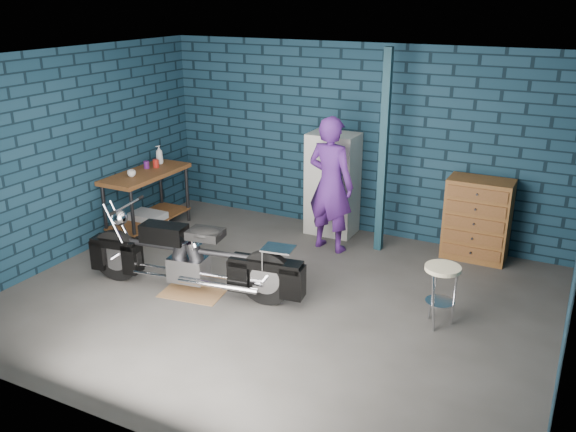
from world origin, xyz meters
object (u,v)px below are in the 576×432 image
(storage_bin, at_px, (148,223))
(shop_stool, at_px, (440,296))
(person, at_px, (331,184))
(workbench, at_px, (148,202))
(locker, at_px, (332,184))
(tool_chest, at_px, (477,220))
(motorcycle, at_px, (192,252))

(storage_bin, distance_m, shop_stool, 4.51)
(person, xyz_separation_m, storage_bin, (-2.60, -0.68, -0.77))
(workbench, bearing_deg, person, 13.34)
(person, xyz_separation_m, locker, (-0.21, 0.57, -0.18))
(person, height_order, tool_chest, person)
(workbench, distance_m, shop_stool, 4.54)
(tool_chest, bearing_deg, motorcycle, -137.70)
(tool_chest, bearing_deg, locker, 180.00)
(workbench, distance_m, person, 2.73)
(storage_bin, height_order, tool_chest, tool_chest)
(motorcycle, height_order, tool_chest, tool_chest)
(storage_bin, bearing_deg, motorcycle, -36.25)
(person, height_order, locker, person)
(workbench, relative_size, storage_bin, 2.81)
(person, bearing_deg, tool_chest, -153.49)
(workbench, relative_size, locker, 0.95)
(person, bearing_deg, locker, -60.16)
(person, distance_m, shop_stool, 2.38)
(workbench, bearing_deg, locker, 26.28)
(locker, bearing_deg, person, -69.55)
(storage_bin, distance_m, tool_chest, 4.63)
(workbench, xyz_separation_m, motorcycle, (1.72, -1.31, 0.05))
(storage_bin, relative_size, tool_chest, 0.46)
(motorcycle, height_order, person, person)
(motorcycle, distance_m, storage_bin, 2.13)
(workbench, bearing_deg, shop_stool, -9.54)
(workbench, bearing_deg, tool_chest, 14.92)
(workbench, height_order, storage_bin, workbench)
(motorcycle, xyz_separation_m, person, (0.90, 1.93, 0.42))
(storage_bin, relative_size, shop_stool, 0.73)
(workbench, height_order, motorcycle, motorcycle)
(person, bearing_deg, shop_stool, 152.91)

